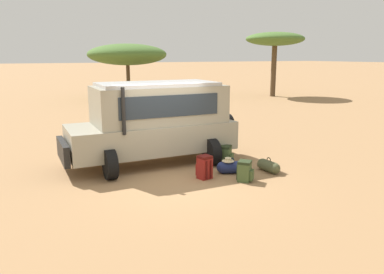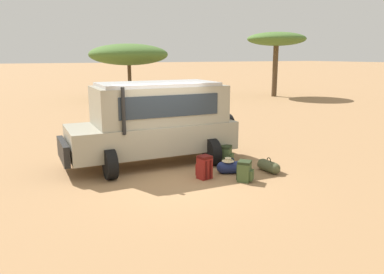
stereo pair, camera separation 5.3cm
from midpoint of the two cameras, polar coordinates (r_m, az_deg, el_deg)
The scene contains 9 objects.
ground_plane at distance 10.06m, azimuth -2.66°, elevation -6.32°, with size 320.00×320.00×0.00m, color #9E754C.
safari_vehicle at distance 11.27m, azimuth -5.78°, elevation 2.46°, with size 5.39×2.84×2.44m.
backpack_beside_front_wheel at distance 9.97m, azimuth 1.74°, elevation -4.64°, with size 0.39×0.44×0.63m.
backpack_cluster_center at distance 9.87m, azimuth 7.92°, elevation -5.19°, with size 0.49×0.50×0.54m.
backpack_near_rear_wheel at distance 11.28m, azimuth 4.98°, elevation -2.80°, with size 0.52×0.53×0.57m.
duffel_bag_low_black_case at distance 10.48m, azimuth 5.87°, elevation -4.57°, with size 0.79×0.52×0.45m.
duffel_bag_soft_canvas at distance 10.79m, azimuth 11.44°, elevation -4.37°, with size 0.34×0.82×0.42m.
acacia_tree_left_mid at distance 29.05m, azimuth -9.87°, elevation 12.27°, with size 5.92×5.51×4.07m.
acacia_tree_centre_back at distance 30.75m, azimuth 12.48°, elevation 14.25°, with size 4.59×4.45×4.99m.
Camera 1 is at (-3.97, -8.66, 3.22)m, focal length 35.00 mm.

